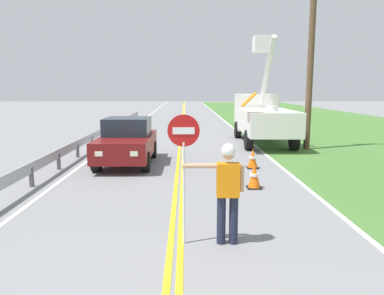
{
  "coord_description": "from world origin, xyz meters",
  "views": [
    {
      "loc": [
        0.18,
        -1.7,
        2.77
      ],
      "look_at": [
        0.36,
        8.13,
        1.2
      ],
      "focal_mm": 34.61,
      "sensor_mm": 36.0,
      "label": 1
    }
  ],
  "objects_px": {
    "flagger_worker": "(227,187)",
    "utility_bucket_truck": "(262,115)",
    "traffic_cone_lead": "(254,176)",
    "traffic_cone_mid": "(253,159)",
    "oncoming_sedan_nearest": "(127,142)",
    "stop_sign_paddle": "(184,150)",
    "utility_pole_near": "(311,48)"
  },
  "relations": [
    {
      "from": "traffic_cone_lead",
      "to": "stop_sign_paddle",
      "type": "bearing_deg",
      "value": -117.84
    },
    {
      "from": "oncoming_sedan_nearest",
      "to": "stop_sign_paddle",
      "type": "bearing_deg",
      "value": -73.59
    },
    {
      "from": "utility_pole_near",
      "to": "traffic_cone_lead",
      "type": "xyz_separation_m",
      "value": [
        -3.68,
        -6.74,
        -4.24
      ]
    },
    {
      "from": "utility_pole_near",
      "to": "oncoming_sedan_nearest",
      "type": "bearing_deg",
      "value": -157.23
    },
    {
      "from": "stop_sign_paddle",
      "to": "traffic_cone_mid",
      "type": "height_order",
      "value": "stop_sign_paddle"
    },
    {
      "from": "utility_bucket_truck",
      "to": "traffic_cone_lead",
      "type": "xyz_separation_m",
      "value": [
        -2.04,
        -9.03,
        -1.08
      ]
    },
    {
      "from": "flagger_worker",
      "to": "utility_bucket_truck",
      "type": "bearing_deg",
      "value": 75.77
    },
    {
      "from": "traffic_cone_lead",
      "to": "traffic_cone_mid",
      "type": "distance_m",
      "value": 2.67
    },
    {
      "from": "flagger_worker",
      "to": "traffic_cone_lead",
      "type": "height_order",
      "value": "flagger_worker"
    },
    {
      "from": "flagger_worker",
      "to": "oncoming_sedan_nearest",
      "type": "height_order",
      "value": "flagger_worker"
    },
    {
      "from": "utility_bucket_truck",
      "to": "traffic_cone_lead",
      "type": "bearing_deg",
      "value": -102.75
    },
    {
      "from": "utility_bucket_truck",
      "to": "oncoming_sedan_nearest",
      "type": "xyz_separation_m",
      "value": [
        -6.12,
        -5.54,
        -0.58
      ]
    },
    {
      "from": "flagger_worker",
      "to": "oncoming_sedan_nearest",
      "type": "relative_size",
      "value": 0.44
    },
    {
      "from": "utility_pole_near",
      "to": "traffic_cone_lead",
      "type": "height_order",
      "value": "utility_pole_near"
    },
    {
      "from": "utility_bucket_truck",
      "to": "oncoming_sedan_nearest",
      "type": "relative_size",
      "value": 1.67
    },
    {
      "from": "traffic_cone_mid",
      "to": "flagger_worker",
      "type": "bearing_deg",
      "value": -104.32
    },
    {
      "from": "utility_pole_near",
      "to": "traffic_cone_lead",
      "type": "bearing_deg",
      "value": -118.62
    },
    {
      "from": "oncoming_sedan_nearest",
      "to": "traffic_cone_lead",
      "type": "relative_size",
      "value": 5.89
    },
    {
      "from": "flagger_worker",
      "to": "utility_pole_near",
      "type": "bearing_deg",
      "value": 65.06
    },
    {
      "from": "oncoming_sedan_nearest",
      "to": "utility_pole_near",
      "type": "bearing_deg",
      "value": 22.77
    },
    {
      "from": "oncoming_sedan_nearest",
      "to": "traffic_cone_mid",
      "type": "xyz_separation_m",
      "value": [
        4.51,
        -0.85,
        -0.5
      ]
    },
    {
      "from": "stop_sign_paddle",
      "to": "utility_bucket_truck",
      "type": "distance_m",
      "value": 13.36
    },
    {
      "from": "stop_sign_paddle",
      "to": "oncoming_sedan_nearest",
      "type": "bearing_deg",
      "value": 106.41
    },
    {
      "from": "traffic_cone_mid",
      "to": "oncoming_sedan_nearest",
      "type": "bearing_deg",
      "value": 169.28
    },
    {
      "from": "oncoming_sedan_nearest",
      "to": "traffic_cone_mid",
      "type": "height_order",
      "value": "oncoming_sedan_nearest"
    },
    {
      "from": "utility_bucket_truck",
      "to": "flagger_worker",
      "type": "bearing_deg",
      "value": -104.23
    },
    {
      "from": "traffic_cone_lead",
      "to": "traffic_cone_mid",
      "type": "xyz_separation_m",
      "value": [
        0.43,
        2.63,
        0.0
      ]
    },
    {
      "from": "oncoming_sedan_nearest",
      "to": "utility_bucket_truck",
      "type": "bearing_deg",
      "value": 42.14
    },
    {
      "from": "traffic_cone_lead",
      "to": "traffic_cone_mid",
      "type": "height_order",
      "value": "same"
    },
    {
      "from": "utility_bucket_truck",
      "to": "traffic_cone_lead",
      "type": "distance_m",
      "value": 9.32
    },
    {
      "from": "flagger_worker",
      "to": "utility_bucket_truck",
      "type": "xyz_separation_m",
      "value": [
        3.24,
        12.76,
        0.37
      ]
    },
    {
      "from": "stop_sign_paddle",
      "to": "traffic_cone_lead",
      "type": "height_order",
      "value": "stop_sign_paddle"
    }
  ]
}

